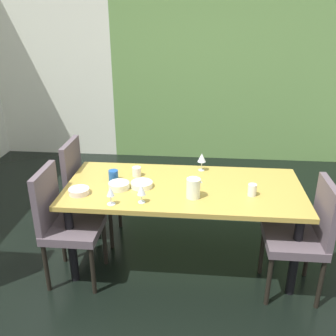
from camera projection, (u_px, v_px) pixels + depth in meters
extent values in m
cube|color=black|center=(152.00, 278.00, 3.22)|extent=(5.60, 5.88, 0.02)
cube|color=silver|center=(49.00, 60.00, 5.45)|extent=(1.86, 0.10, 2.87)
cube|color=#68954C|center=(244.00, 62.00, 5.21)|extent=(3.74, 0.10, 2.87)
cube|color=#B29540|center=(184.00, 188.00, 3.15)|extent=(1.98, 0.91, 0.04)
cylinder|color=black|center=(95.00, 203.00, 3.70)|extent=(0.07, 0.07, 0.71)
cylinder|color=black|center=(279.00, 211.00, 3.55)|extent=(0.07, 0.07, 0.71)
cylinder|color=black|center=(72.00, 244.00, 3.05)|extent=(0.07, 0.07, 0.71)
cylinder|color=black|center=(295.00, 256.00, 2.90)|extent=(0.07, 0.07, 0.71)
cube|color=#564A51|center=(293.00, 240.00, 2.89)|extent=(0.44, 0.44, 0.07)
cube|color=#564A51|center=(325.00, 214.00, 2.78)|extent=(0.05, 0.42, 0.49)
cylinder|color=black|center=(269.00, 281.00, 2.84)|extent=(0.04, 0.04, 0.44)
cylinder|color=black|center=(262.00, 251.00, 3.18)|extent=(0.04, 0.04, 0.44)
cylinder|color=black|center=(320.00, 284.00, 2.80)|extent=(0.04, 0.04, 0.44)
cylinder|color=black|center=(308.00, 254.00, 3.15)|extent=(0.04, 0.04, 0.44)
cube|color=#564A51|center=(74.00, 229.00, 3.04)|extent=(0.44, 0.44, 0.07)
cube|color=#564A51|center=(46.00, 200.00, 2.96)|extent=(0.05, 0.42, 0.51)
cylinder|color=black|center=(105.00, 243.00, 3.30)|extent=(0.04, 0.04, 0.44)
cylinder|color=black|center=(93.00, 271.00, 2.95)|extent=(0.04, 0.04, 0.44)
cylinder|color=black|center=(63.00, 241.00, 3.33)|extent=(0.04, 0.04, 0.44)
cylinder|color=black|center=(46.00, 268.00, 2.98)|extent=(0.04, 0.04, 0.44)
cube|color=#564A51|center=(95.00, 194.00, 3.61)|extent=(0.44, 0.44, 0.07)
cube|color=#564A51|center=(72.00, 168.00, 3.53)|extent=(0.05, 0.42, 0.52)
cylinder|color=black|center=(120.00, 208.00, 3.87)|extent=(0.04, 0.04, 0.44)
cylinder|color=black|center=(111.00, 228.00, 3.52)|extent=(0.04, 0.04, 0.44)
cylinder|color=black|center=(84.00, 207.00, 3.90)|extent=(0.04, 0.04, 0.44)
cylinder|color=black|center=(72.00, 226.00, 3.55)|extent=(0.04, 0.04, 0.44)
cylinder|color=silver|center=(201.00, 170.00, 3.45)|extent=(0.06, 0.06, 0.00)
cylinder|color=silver|center=(202.00, 166.00, 3.43)|extent=(0.01, 0.01, 0.08)
cone|color=silver|center=(202.00, 158.00, 3.40)|extent=(0.08, 0.08, 0.08)
cylinder|color=silver|center=(111.00, 204.00, 2.85)|extent=(0.06, 0.06, 0.00)
cylinder|color=silver|center=(111.00, 200.00, 2.84)|extent=(0.01, 0.01, 0.07)
cone|color=silver|center=(110.00, 191.00, 2.81)|extent=(0.06, 0.06, 0.07)
cylinder|color=silver|center=(142.00, 202.00, 2.88)|extent=(0.06, 0.06, 0.00)
cylinder|color=silver|center=(142.00, 198.00, 2.87)|extent=(0.01, 0.01, 0.06)
cone|color=silver|center=(141.00, 190.00, 2.84)|extent=(0.07, 0.07, 0.08)
cylinder|color=silver|center=(79.00, 191.00, 3.01)|extent=(0.17, 0.17, 0.05)
cylinder|color=white|center=(142.00, 184.00, 3.12)|extent=(0.18, 0.18, 0.05)
cylinder|color=silver|center=(119.00, 186.00, 3.09)|extent=(0.17, 0.17, 0.05)
cylinder|color=#1B4E9B|center=(113.00, 175.00, 3.23)|extent=(0.08, 0.08, 0.09)
cylinder|color=white|center=(137.00, 172.00, 3.32)|extent=(0.08, 0.08, 0.08)
cylinder|color=white|center=(252.00, 190.00, 2.97)|extent=(0.07, 0.07, 0.10)
cylinder|color=white|center=(193.00, 188.00, 2.93)|extent=(0.11, 0.11, 0.16)
cone|color=white|center=(200.00, 181.00, 2.90)|extent=(0.04, 0.04, 0.03)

